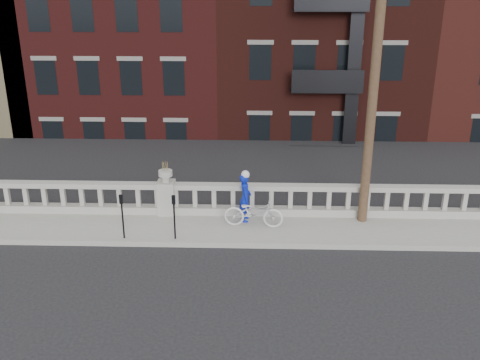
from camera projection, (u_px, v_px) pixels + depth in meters
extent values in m
plane|color=black|center=(143.00, 282.00, 13.64)|extent=(120.00, 120.00, 0.00)
cube|color=gray|center=(163.00, 228.00, 16.43)|extent=(32.00, 2.20, 0.15)
cube|color=gray|center=(167.00, 210.00, 17.24)|extent=(28.00, 0.34, 0.25)
cube|color=gray|center=(166.00, 186.00, 16.96)|extent=(28.00, 0.34, 0.16)
cube|color=gray|center=(167.00, 197.00, 17.10)|extent=(0.55, 0.55, 1.10)
cylinder|color=gray|center=(166.00, 178.00, 16.87)|extent=(0.24, 0.24, 0.20)
cylinder|color=gray|center=(165.00, 173.00, 16.80)|extent=(0.44, 0.44, 0.18)
cube|color=#605E59|center=(173.00, 277.00, 18.52)|extent=(36.00, 0.50, 5.15)
cube|color=black|center=(218.00, 159.00, 39.77)|extent=(80.00, 44.00, 0.50)
cube|color=#595651|center=(141.00, 237.00, 22.66)|extent=(16.00, 7.00, 4.00)
cube|color=#421312|center=(142.00, 74.00, 31.73)|extent=(10.00, 14.00, 14.00)
cube|color=#34110E|center=(311.00, 62.00, 31.18)|extent=(10.00, 14.00, 15.50)
cube|color=#521E19|center=(479.00, 93.00, 31.50)|extent=(10.00, 14.00, 12.00)
cylinder|color=#422D1E|center=(376.00, 59.00, 15.03)|extent=(0.28, 0.28, 10.00)
cylinder|color=black|center=(123.00, 221.00, 15.44)|extent=(0.05, 0.05, 1.10)
cube|color=black|center=(121.00, 199.00, 15.20)|extent=(0.10, 0.08, 0.26)
cube|color=black|center=(121.00, 198.00, 15.14)|extent=(0.06, 0.01, 0.08)
cylinder|color=black|center=(175.00, 221.00, 15.40)|extent=(0.05, 0.05, 1.10)
cube|color=black|center=(173.00, 200.00, 15.16)|extent=(0.10, 0.08, 0.26)
cube|color=black|center=(173.00, 199.00, 15.10)|extent=(0.06, 0.01, 0.08)
imported|color=silver|center=(254.00, 212.00, 16.22)|extent=(1.85, 0.79, 0.95)
imported|color=#0B1DAB|center=(245.00, 197.00, 16.52)|extent=(0.39, 0.58, 1.54)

